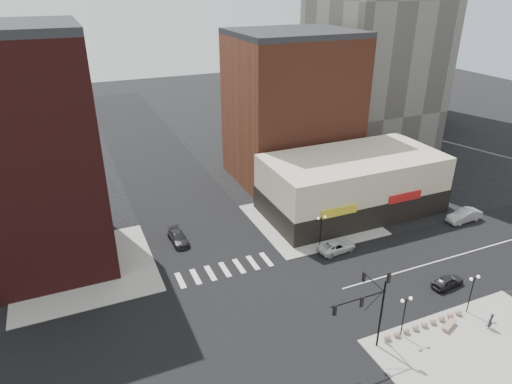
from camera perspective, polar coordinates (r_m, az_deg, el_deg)
ground at (r=45.74m, az=-0.16°, el=-15.04°), size 240.00×240.00×0.00m
road_ew at (r=45.73m, az=-0.16°, el=-15.03°), size 200.00×14.00×0.02m
road_ns at (r=45.73m, az=-0.16°, el=-15.03°), size 14.00×200.00×0.02m
sidewalk_nw at (r=55.13m, az=-20.64°, el=-8.99°), size 15.00×15.00×0.12m
sidewalk_ne at (r=61.97m, az=6.87°, el=-3.43°), size 15.00×15.00×0.12m
sidewalk_se at (r=45.65m, az=27.73°, el=-18.60°), size 18.00×14.00×0.12m
building_nw at (r=53.64m, az=-27.74°, el=3.68°), size 16.00×15.00×25.00m
building_ne_midrise at (r=72.21m, az=4.48°, el=10.21°), size 18.00×15.00×22.00m
building_ne_row at (r=64.17m, az=11.84°, el=0.46°), size 24.20×12.20×8.00m
traffic_signal at (r=40.43m, az=14.16°, el=-13.16°), size 5.59×3.09×7.77m
street_lamp_se_a at (r=43.40m, az=18.16°, el=-13.51°), size 1.22×0.32×4.16m
street_lamp_se_b at (r=48.42m, az=25.49°, el=-10.46°), size 1.22×0.32×4.16m
street_lamp_ne at (r=54.42m, az=8.15°, el=-3.94°), size 1.22×0.32×4.16m
bollard_row at (r=46.73m, az=20.28°, el=-15.24°), size 9.01×0.61×0.61m
white_suv at (r=55.36m, az=10.07°, el=-6.71°), size 4.88×2.55×1.31m
dark_sedan_east at (r=52.83m, az=22.82°, el=-10.26°), size 3.87×1.87×1.28m
silver_sedan at (r=66.94m, az=24.58°, el=-2.70°), size 5.07×1.91×1.65m
dark_sedan_north at (r=57.07m, az=-9.70°, el=-5.64°), size 2.04×4.59×1.31m
pedestrian at (r=48.61m, az=27.25°, el=-14.16°), size 0.71×0.61×1.64m
stone_bench at (r=47.51m, az=22.98°, el=-15.11°), size 2.02×1.29×0.45m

